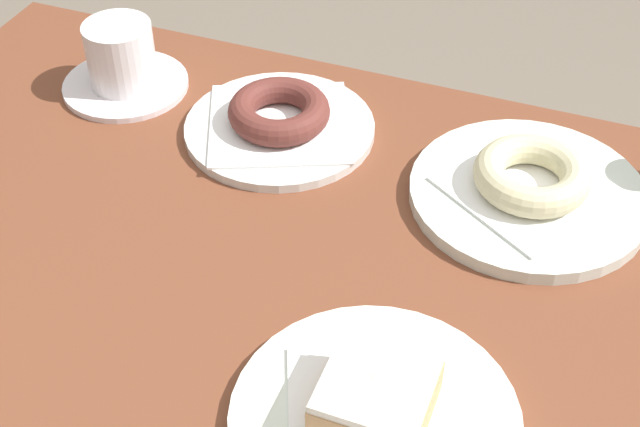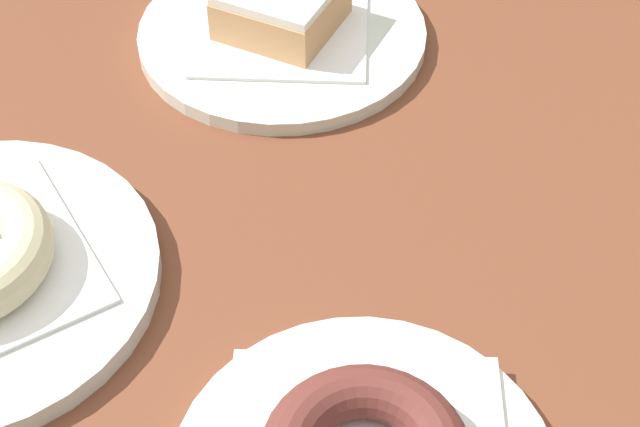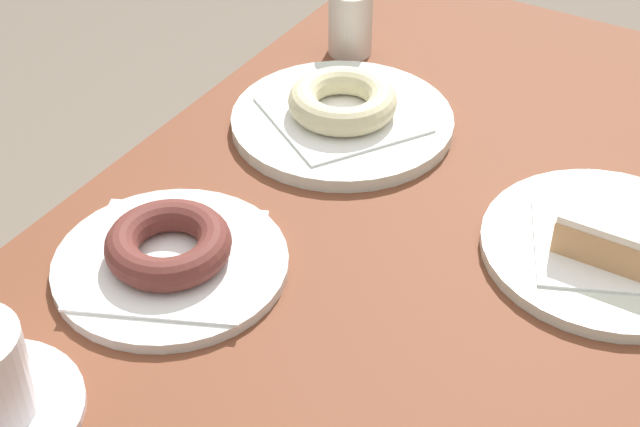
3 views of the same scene
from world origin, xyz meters
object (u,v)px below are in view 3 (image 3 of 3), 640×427
(donut_chocolate_ring, at_px, (168,244))
(donut_sugar_ring, at_px, (343,101))
(donut_glazed_square, at_px, (614,224))
(plate_glazed_square, at_px, (608,248))
(plate_chocolate_ring, at_px, (171,264))
(plate_sugar_ring, at_px, (342,121))
(sugar_jar, at_px, (350,22))

(donut_chocolate_ring, relative_size, donut_sugar_ring, 0.96)
(donut_glazed_square, bearing_deg, plate_glazed_square, 180.00)
(plate_chocolate_ring, bearing_deg, plate_glazed_square, -56.20)
(donut_glazed_square, relative_size, plate_chocolate_ring, 0.40)
(plate_chocolate_ring, xyz_separation_m, donut_sugar_ring, (0.27, -0.02, 0.03))
(donut_glazed_square, bearing_deg, plate_sugar_ring, 79.27)
(donut_glazed_square, bearing_deg, sugar_jar, 61.59)
(donut_chocolate_ring, bearing_deg, donut_glazed_square, -56.20)
(donut_sugar_ring, distance_m, sugar_jar, 0.16)
(plate_sugar_ring, bearing_deg, plate_glazed_square, -100.73)
(plate_sugar_ring, relative_size, donut_sugar_ring, 2.06)
(plate_glazed_square, height_order, plate_chocolate_ring, plate_glazed_square)
(donut_glazed_square, xyz_separation_m, donut_sugar_ring, (0.06, 0.31, -0.00))
(plate_sugar_ring, relative_size, sugar_jar, 3.02)
(sugar_jar, bearing_deg, plate_sugar_ring, -153.47)
(donut_chocolate_ring, bearing_deg, plate_sugar_ring, -3.38)
(plate_glazed_square, relative_size, plate_chocolate_ring, 1.10)
(plate_chocolate_ring, height_order, sugar_jar, sugar_jar)
(plate_glazed_square, distance_m, donut_sugar_ring, 0.31)
(plate_glazed_square, bearing_deg, donut_chocolate_ring, 123.80)
(donut_chocolate_ring, distance_m, sugar_jar, 0.42)
(donut_glazed_square, relative_size, donut_sugar_ring, 0.72)
(donut_chocolate_ring, xyz_separation_m, donut_sugar_ring, (0.27, -0.02, 0.00))
(donut_glazed_square, xyz_separation_m, sugar_jar, (0.20, 0.38, 0.00))
(plate_glazed_square, relative_size, donut_sugar_ring, 1.98)
(donut_glazed_square, height_order, plate_sugar_ring, donut_glazed_square)
(donut_glazed_square, distance_m, plate_sugar_ring, 0.31)
(plate_glazed_square, xyz_separation_m, donut_glazed_square, (0.00, 0.00, 0.03))
(plate_glazed_square, relative_size, donut_glazed_square, 2.75)
(plate_sugar_ring, distance_m, sugar_jar, 0.17)
(plate_glazed_square, height_order, plate_sugar_ring, plate_sugar_ring)
(plate_chocolate_ring, height_order, donut_chocolate_ring, donut_chocolate_ring)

